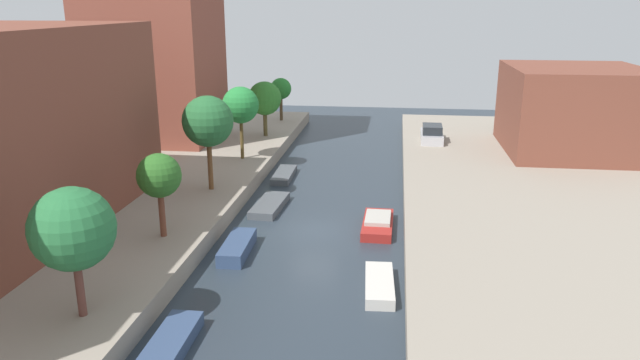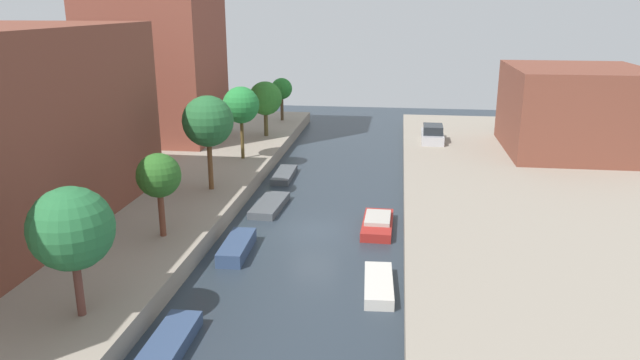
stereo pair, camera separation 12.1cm
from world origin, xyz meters
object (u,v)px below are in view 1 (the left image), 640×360
object	(u,v)px
street_tree_5	(281,89)
moored_boat_left_3	(270,205)
low_block_right	(573,110)
street_tree_0	(72,229)
moored_boat_left_2	(237,247)
street_tree_2	(208,122)
apartment_tower_far	(150,11)
moored_boat_right_1	(379,285)
street_tree_1	(159,176)
moored_boat_right_2	(378,224)
moored_boat_left_1	(170,344)
street_tree_4	(265,99)
street_tree_3	(241,105)
parked_car	(432,134)
moored_boat_left_4	(284,175)

from	to	relation	value
street_tree_5	moored_boat_left_3	distance (m)	24.35
low_block_right	street_tree_0	distance (m)	38.68
moored_boat_left_2	street_tree_2	bearing A→B (deg)	116.13
apartment_tower_far	moored_boat_right_1	bearing A→B (deg)	-50.71
street_tree_1	moored_boat_right_2	xyz separation A→B (m)	(10.62, 4.92, -3.81)
moored_boat_left_2	moored_boat_right_1	bearing A→B (deg)	-23.17
moored_boat_left_1	street_tree_4	bearing A→B (deg)	96.21
street_tree_0	moored_boat_right_2	size ratio (longest dim) A/B	1.17
street_tree_5	moored_boat_left_1	distance (m)	40.04
moored_boat_right_1	street_tree_2	bearing A→B (deg)	136.09
street_tree_3	parked_car	distance (m)	16.78
street_tree_3	moored_boat_right_2	world-z (taller)	street_tree_3
apartment_tower_far	moored_boat_left_4	world-z (taller)	apartment_tower_far
street_tree_1	street_tree_5	world-z (taller)	street_tree_1
street_tree_5	moored_boat_left_4	xyz separation A→B (m)	(3.45, -16.88, -3.90)
apartment_tower_far	moored_boat_left_4	xyz separation A→B (m)	(12.35, -7.33, -11.47)
apartment_tower_far	street_tree_0	size ratio (longest dim) A/B	4.26
moored_boat_left_2	moored_boat_right_2	bearing A→B (deg)	32.16
moored_boat_left_1	street_tree_5	bearing A→B (deg)	95.06
moored_boat_right_2	parked_car	bearing A→B (deg)	78.22
moored_boat_left_3	moored_boat_right_2	xyz separation A→B (m)	(6.79, -2.59, 0.09)
street_tree_2	moored_boat_right_2	size ratio (longest dim) A/B	1.38
low_block_right	street_tree_0	bearing A→B (deg)	-130.46
apartment_tower_far	moored_boat_left_2	xyz separation A→B (m)	(12.54, -21.15, -11.35)
street_tree_0	moored_boat_left_3	xyz separation A→B (m)	(3.83, 15.54, -4.22)
street_tree_3	moored_boat_left_2	distance (m)	16.36
street_tree_0	moored_boat_right_1	distance (m)	12.94
street_tree_3	street_tree_5	distance (m)	15.49
street_tree_4	street_tree_1	bearing A→B (deg)	-90.00
street_tree_0	street_tree_3	world-z (taller)	street_tree_3
street_tree_0	street_tree_4	size ratio (longest dim) A/B	1.05
apartment_tower_far	parked_car	world-z (taller)	apartment_tower_far
street_tree_5	parked_car	size ratio (longest dim) A/B	1.01
low_block_right	street_tree_4	size ratio (longest dim) A/B	2.30
parked_car	apartment_tower_far	bearing A→B (deg)	-175.59
street_tree_3	moored_boat_right_1	world-z (taller)	street_tree_3
apartment_tower_far	moored_boat_left_2	distance (m)	27.08
moored_boat_left_4	street_tree_3	bearing A→B (deg)	157.64
street_tree_4	moored_boat_right_2	size ratio (longest dim) A/B	1.12
street_tree_1	street_tree_3	distance (m)	15.80
apartment_tower_far	moored_boat_left_2	bearing A→B (deg)	-59.33
apartment_tower_far	moored_boat_left_3	world-z (taller)	apartment_tower_far
parked_car	moored_boat_right_2	xyz separation A→B (m)	(-3.87, -18.56, -1.28)
moored_boat_left_1	street_tree_0	bearing A→B (deg)	172.97
low_block_right	street_tree_5	distance (m)	26.96
moored_boat_left_2	apartment_tower_far	bearing A→B (deg)	120.67
parked_car	moored_boat_right_1	distance (m)	26.36
street_tree_0	street_tree_3	size ratio (longest dim) A/B	0.92
street_tree_2	moored_boat_right_1	distance (m)	16.04
moored_boat_left_3	moored_boat_right_2	world-z (taller)	moored_boat_right_2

